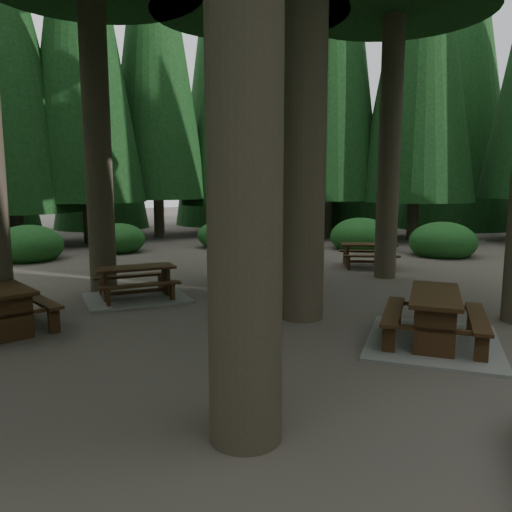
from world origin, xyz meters
TOP-DOWN VIEW (x-y plane):
  - ground at (0.00, 0.00)m, footprint 80.00×80.00m
  - picnic_table_a at (1.51, -2.31)m, footprint 3.28×3.17m
  - picnic_table_b at (-4.16, 2.74)m, footprint 1.74×2.07m
  - picnic_table_c at (-1.23, 3.62)m, footprint 2.57×2.27m
  - picnic_table_d at (6.41, 3.40)m, footprint 2.19×2.15m
  - shrub_ring at (0.70, 0.75)m, footprint 23.86×24.64m

SIDE VIEW (x-z plane):
  - ground at x=0.00m, z-range 0.00..0.00m
  - picnic_table_c at x=-1.23m, z-range -0.12..0.63m
  - picnic_table_a at x=1.51m, z-range -0.13..0.74m
  - shrub_ring at x=0.70m, z-range -0.35..1.15m
  - picnic_table_d at x=6.41m, z-range 0.12..0.86m
  - picnic_table_b at x=-4.16m, z-range 0.14..0.97m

